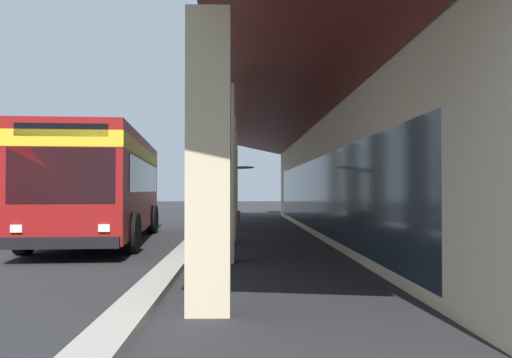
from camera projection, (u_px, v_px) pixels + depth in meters
ground at (316, 234)px, 20.48m from camera, size 120.00×120.00×0.00m
curb_strip at (201, 233)px, 20.24m from camera, size 37.36×0.50×0.12m
plaza_building at (474, 127)px, 20.57m from camera, size 31.43×15.00×7.53m
transit_bus at (103, 180)px, 17.75m from camera, size 11.37×3.40×3.34m
potted_palm at (231, 209)px, 26.12m from camera, size 2.10×2.04×2.65m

